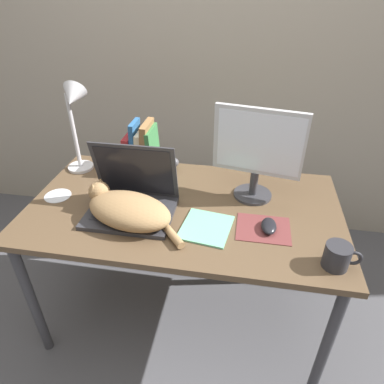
% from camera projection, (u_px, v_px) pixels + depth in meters
% --- Properties ---
extents(ground_plane, '(12.00, 12.00, 0.00)m').
position_uv_depth(ground_plane, '(170.00, 377.00, 1.58)').
color(ground_plane, '#4C4C51').
extents(wall_back, '(8.00, 0.05, 2.60)m').
position_uv_depth(wall_back, '(213.00, 29.00, 1.94)').
color(wall_back, '#9E9384').
rests_on(wall_back, ground_plane).
extents(desk, '(1.36, 0.76, 0.71)m').
position_uv_depth(desk, '(184.00, 218.00, 1.55)').
color(desk, brown).
rests_on(desk, ground_plane).
extents(laptop, '(0.36, 0.28, 0.29)m').
position_uv_depth(laptop, '(132.00, 200.00, 1.45)').
color(laptop, '#2D2D33').
rests_on(laptop, desk).
extents(cat, '(0.45, 0.30, 0.13)m').
position_uv_depth(cat, '(127.00, 209.00, 1.38)').
color(cat, '#99754C').
rests_on(cat, desk).
extents(external_monitor, '(0.38, 0.17, 0.41)m').
position_uv_depth(external_monitor, '(258.00, 151.00, 1.45)').
color(external_monitor, '#333338').
rests_on(external_monitor, desk).
extents(mousepad, '(0.21, 0.18, 0.00)m').
position_uv_depth(mousepad, '(263.00, 229.00, 1.37)').
color(mousepad, brown).
rests_on(mousepad, desk).
extents(computer_mouse, '(0.06, 0.10, 0.03)m').
position_uv_depth(computer_mouse, '(269.00, 226.00, 1.36)').
color(computer_mouse, black).
rests_on(computer_mouse, mousepad).
extents(book_row, '(0.16, 0.17, 0.26)m').
position_uv_depth(book_row, '(142.00, 149.00, 1.73)').
color(book_row, maroon).
rests_on(book_row, desk).
extents(desk_lamp, '(0.17, 0.17, 0.46)m').
position_uv_depth(desk_lamp, '(74.00, 113.00, 1.59)').
color(desk_lamp, silver).
rests_on(desk_lamp, desk).
extents(notepad, '(0.22, 0.23, 0.01)m').
position_uv_depth(notepad, '(206.00, 227.00, 1.37)').
color(notepad, '#6BBC93').
rests_on(notepad, desk).
extents(webcam, '(0.05, 0.05, 0.07)m').
position_uv_depth(webcam, '(174.00, 163.00, 1.74)').
color(webcam, '#232328').
rests_on(webcam, desk).
extents(mug, '(0.13, 0.09, 0.09)m').
position_uv_depth(mug, '(338.00, 256.00, 1.18)').
color(mug, '#28282D').
rests_on(mug, desk).
extents(cd_disc, '(0.12, 0.12, 0.00)m').
position_uv_depth(cd_disc, '(58.00, 196.00, 1.57)').
color(cd_disc, silver).
rests_on(cd_disc, desk).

